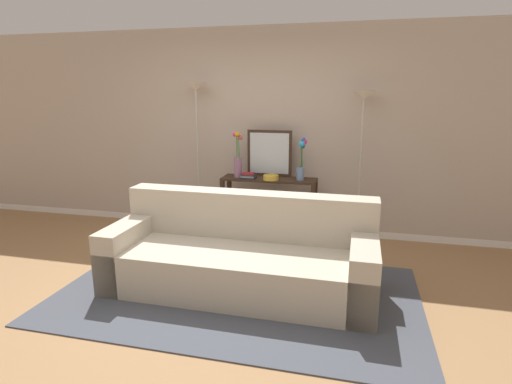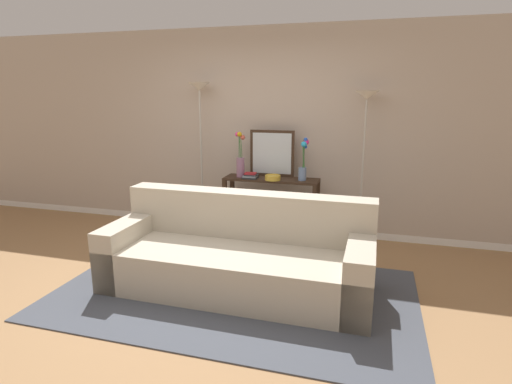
{
  "view_description": "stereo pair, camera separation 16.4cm",
  "coord_description": "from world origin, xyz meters",
  "px_view_note": "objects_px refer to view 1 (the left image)",
  "views": [
    {
      "loc": [
        1.34,
        -3.27,
        1.83
      ],
      "look_at": [
        0.31,
        0.94,
        0.79
      ],
      "focal_mm": 28.93,
      "sensor_mm": 36.0,
      "label": 1
    },
    {
      "loc": [
        1.5,
        -3.23,
        1.83
      ],
      "look_at": [
        0.31,
        0.94,
        0.79
      ],
      "focal_mm": 28.93,
      "sensor_mm": 36.0,
      "label": 2
    }
  ],
  "objects_px": {
    "couch": "(241,257)",
    "console_table": "(269,198)",
    "wall_mirror": "(269,153)",
    "book_row_under_console": "(247,232)",
    "floor_lamp_left": "(197,116)",
    "vase_tall_flowers": "(238,161)",
    "fruit_bowl": "(271,177)",
    "floor_lamp_right": "(362,125)",
    "book_stack": "(248,176)",
    "vase_short_flowers": "(301,162)"
  },
  "relations": [
    {
      "from": "floor_lamp_left",
      "to": "floor_lamp_right",
      "type": "relative_size",
      "value": 1.06
    },
    {
      "from": "couch",
      "to": "floor_lamp_left",
      "type": "height_order",
      "value": "floor_lamp_left"
    },
    {
      "from": "couch",
      "to": "vase_short_flowers",
      "type": "relative_size",
      "value": 4.79
    },
    {
      "from": "vase_tall_flowers",
      "to": "book_stack",
      "type": "height_order",
      "value": "vase_tall_flowers"
    },
    {
      "from": "couch",
      "to": "console_table",
      "type": "xyz_separation_m",
      "value": [
        -0.04,
        1.42,
        0.23
      ]
    },
    {
      "from": "book_row_under_console",
      "to": "book_stack",
      "type": "bearing_deg",
      "value": -62.7
    },
    {
      "from": "vase_tall_flowers",
      "to": "book_stack",
      "type": "xyz_separation_m",
      "value": [
        0.15,
        -0.06,
        -0.17
      ]
    },
    {
      "from": "wall_mirror",
      "to": "console_table",
      "type": "bearing_deg",
      "value": -79.07
    },
    {
      "from": "floor_lamp_right",
      "to": "floor_lamp_left",
      "type": "bearing_deg",
      "value": 180.0
    },
    {
      "from": "vase_tall_flowers",
      "to": "book_stack",
      "type": "relative_size",
      "value": 3.08
    },
    {
      "from": "console_table",
      "to": "book_row_under_console",
      "type": "height_order",
      "value": "console_table"
    },
    {
      "from": "couch",
      "to": "floor_lamp_right",
      "type": "bearing_deg",
      "value": 54.99
    },
    {
      "from": "wall_mirror",
      "to": "book_row_under_console",
      "type": "height_order",
      "value": "wall_mirror"
    },
    {
      "from": "couch",
      "to": "book_row_under_console",
      "type": "distance_m",
      "value": 1.47
    },
    {
      "from": "floor_lamp_right",
      "to": "book_row_under_console",
      "type": "bearing_deg",
      "value": -175.81
    },
    {
      "from": "floor_lamp_left",
      "to": "vase_tall_flowers",
      "type": "height_order",
      "value": "floor_lamp_left"
    },
    {
      "from": "floor_lamp_right",
      "to": "wall_mirror",
      "type": "bearing_deg",
      "value": 178.11
    },
    {
      "from": "fruit_bowl",
      "to": "wall_mirror",
      "type": "bearing_deg",
      "value": 106.52
    },
    {
      "from": "console_table",
      "to": "fruit_bowl",
      "type": "relative_size",
      "value": 6.22
    },
    {
      "from": "fruit_bowl",
      "to": "couch",
      "type": "bearing_deg",
      "value": -90.34
    },
    {
      "from": "console_table",
      "to": "vase_tall_flowers",
      "type": "xyz_separation_m",
      "value": [
        -0.39,
        -0.03,
        0.46
      ]
    },
    {
      "from": "couch",
      "to": "vase_short_flowers",
      "type": "bearing_deg",
      "value": 75.2
    },
    {
      "from": "console_table",
      "to": "vase_short_flowers",
      "type": "height_order",
      "value": "vase_short_flowers"
    },
    {
      "from": "floor_lamp_left",
      "to": "wall_mirror",
      "type": "relative_size",
      "value": 3.36
    },
    {
      "from": "book_stack",
      "to": "wall_mirror",
      "type": "bearing_deg",
      "value": 46.19
    },
    {
      "from": "console_table",
      "to": "floor_lamp_left",
      "type": "bearing_deg",
      "value": 174.09
    },
    {
      "from": "couch",
      "to": "wall_mirror",
      "type": "relative_size",
      "value": 4.28
    },
    {
      "from": "floor_lamp_left",
      "to": "vase_tall_flowers",
      "type": "distance_m",
      "value": 0.81
    },
    {
      "from": "fruit_bowl",
      "to": "book_row_under_console",
      "type": "relative_size",
      "value": 0.48
    },
    {
      "from": "console_table",
      "to": "floor_lamp_right",
      "type": "relative_size",
      "value": 0.64
    },
    {
      "from": "vase_short_flowers",
      "to": "couch",
      "type": "bearing_deg",
      "value": -104.8
    },
    {
      "from": "vase_tall_flowers",
      "to": "fruit_bowl",
      "type": "distance_m",
      "value": 0.48
    },
    {
      "from": "floor_lamp_left",
      "to": "book_stack",
      "type": "xyz_separation_m",
      "value": [
        0.74,
        -0.19,
        -0.72
      ]
    },
    {
      "from": "fruit_bowl",
      "to": "book_row_under_console",
      "type": "xyz_separation_m",
      "value": [
        -0.33,
        0.1,
        -0.77
      ]
    },
    {
      "from": "vase_tall_flowers",
      "to": "book_row_under_console",
      "type": "bearing_deg",
      "value": 15.85
    },
    {
      "from": "floor_lamp_left",
      "to": "book_row_under_console",
      "type": "relative_size",
      "value": 4.94
    },
    {
      "from": "book_row_under_console",
      "to": "couch",
      "type": "bearing_deg",
      "value": -77.03
    },
    {
      "from": "console_table",
      "to": "vase_tall_flowers",
      "type": "relative_size",
      "value": 2.08
    },
    {
      "from": "floor_lamp_left",
      "to": "wall_mirror",
      "type": "distance_m",
      "value": 1.06
    },
    {
      "from": "vase_tall_flowers",
      "to": "couch",
      "type": "bearing_deg",
      "value": -72.73
    },
    {
      "from": "wall_mirror",
      "to": "book_stack",
      "type": "height_order",
      "value": "wall_mirror"
    },
    {
      "from": "wall_mirror",
      "to": "book_row_under_console",
      "type": "bearing_deg",
      "value": -152.11
    },
    {
      "from": "couch",
      "to": "wall_mirror",
      "type": "xyz_separation_m",
      "value": [
        -0.06,
        1.55,
        0.78
      ]
    },
    {
      "from": "floor_lamp_right",
      "to": "book_row_under_console",
      "type": "relative_size",
      "value": 4.68
    },
    {
      "from": "vase_short_flowers",
      "to": "book_row_under_console",
      "type": "relative_size",
      "value": 1.31
    },
    {
      "from": "console_table",
      "to": "book_stack",
      "type": "relative_size",
      "value": 6.39
    },
    {
      "from": "floor_lamp_right",
      "to": "vase_short_flowers",
      "type": "relative_size",
      "value": 3.56
    },
    {
      "from": "couch",
      "to": "vase_tall_flowers",
      "type": "bearing_deg",
      "value": 107.27
    },
    {
      "from": "console_table",
      "to": "book_row_under_console",
      "type": "relative_size",
      "value": 2.99
    },
    {
      "from": "couch",
      "to": "floor_lamp_right",
      "type": "distance_m",
      "value": 2.18
    }
  ]
}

